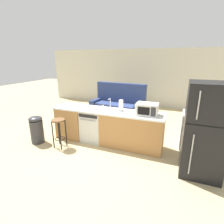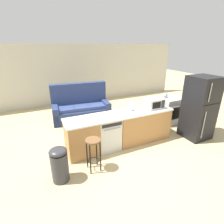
{
  "view_description": "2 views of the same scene",
  "coord_description": "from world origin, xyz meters",
  "px_view_note": "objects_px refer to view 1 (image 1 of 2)",
  "views": [
    {
      "loc": [
        1.86,
        -3.95,
        2.17
      ],
      "look_at": [
        0.22,
        0.18,
        0.81
      ],
      "focal_mm": 28.0,
      "sensor_mm": 36.0,
      "label": 1
    },
    {
      "loc": [
        -1.85,
        -3.69,
        2.57
      ],
      "look_at": [
        -0.01,
        0.22,
        0.89
      ],
      "focal_mm": 28.0,
      "sensor_mm": 36.0,
      "label": 2
    }
  ],
  "objects_px": {
    "kettle": "(193,108)",
    "bar_stool": "(59,127)",
    "refrigerator": "(205,131)",
    "couch": "(118,106)",
    "microwave": "(147,109)",
    "soap_bottle": "(103,108)",
    "paper_towel_roll": "(121,106)",
    "dishwasher": "(94,126)",
    "stove_range": "(197,131)",
    "trash_bin": "(37,129)"
  },
  "relations": [
    {
      "from": "refrigerator",
      "to": "stove_range",
      "type": "bearing_deg",
      "value": 89.99
    },
    {
      "from": "dishwasher",
      "to": "stove_range",
      "type": "xyz_separation_m",
      "value": [
        2.6,
        0.55,
        0.03
      ]
    },
    {
      "from": "couch",
      "to": "trash_bin",
      "type": "bearing_deg",
      "value": -113.09
    },
    {
      "from": "dishwasher",
      "to": "stove_range",
      "type": "distance_m",
      "value": 2.66
    },
    {
      "from": "bar_stool",
      "to": "paper_towel_roll",
      "type": "bearing_deg",
      "value": 28.8
    },
    {
      "from": "stove_range",
      "to": "refrigerator",
      "type": "xyz_separation_m",
      "value": [
        -0.0,
        -1.1,
        0.44
      ]
    },
    {
      "from": "bar_stool",
      "to": "dishwasher",
      "type": "bearing_deg",
      "value": 47.46
    },
    {
      "from": "dishwasher",
      "to": "refrigerator",
      "type": "height_order",
      "value": "refrigerator"
    },
    {
      "from": "bar_stool",
      "to": "kettle",
      "type": "bearing_deg",
      "value": 23.89
    },
    {
      "from": "couch",
      "to": "soap_bottle",
      "type": "bearing_deg",
      "value": -80.42
    },
    {
      "from": "microwave",
      "to": "bar_stool",
      "type": "distance_m",
      "value": 2.21
    },
    {
      "from": "refrigerator",
      "to": "paper_towel_roll",
      "type": "relative_size",
      "value": 6.35
    },
    {
      "from": "stove_range",
      "to": "trash_bin",
      "type": "bearing_deg",
      "value": -162.43
    },
    {
      "from": "dishwasher",
      "to": "soap_bottle",
      "type": "bearing_deg",
      "value": -8.48
    },
    {
      "from": "soap_bottle",
      "to": "stove_range",
      "type": "bearing_deg",
      "value": 14.55
    },
    {
      "from": "bar_stool",
      "to": "couch",
      "type": "xyz_separation_m",
      "value": [
        0.54,
        2.92,
        -0.14
      ]
    },
    {
      "from": "soap_bottle",
      "to": "couch",
      "type": "xyz_separation_m",
      "value": [
        -0.39,
        2.29,
        -0.58
      ]
    },
    {
      "from": "refrigerator",
      "to": "paper_towel_roll",
      "type": "xyz_separation_m",
      "value": [
        -1.85,
        0.63,
        0.14
      ]
    },
    {
      "from": "microwave",
      "to": "trash_bin",
      "type": "bearing_deg",
      "value": -165.85
    },
    {
      "from": "paper_towel_roll",
      "to": "soap_bottle",
      "type": "xyz_separation_m",
      "value": [
        -0.44,
        -0.13,
        -0.07
      ]
    },
    {
      "from": "microwave",
      "to": "paper_towel_roll",
      "type": "bearing_deg",
      "value": 173.11
    },
    {
      "from": "soap_bottle",
      "to": "dishwasher",
      "type": "bearing_deg",
      "value": 171.52
    },
    {
      "from": "dishwasher",
      "to": "couch",
      "type": "xyz_separation_m",
      "value": [
        -0.08,
        2.24,
        -0.03
      ]
    },
    {
      "from": "stove_range",
      "to": "trash_bin",
      "type": "distance_m",
      "value": 4.13
    },
    {
      "from": "paper_towel_roll",
      "to": "dishwasher",
      "type": "bearing_deg",
      "value": -173.93
    },
    {
      "from": "refrigerator",
      "to": "couch",
      "type": "relative_size",
      "value": 0.86
    },
    {
      "from": "microwave",
      "to": "kettle",
      "type": "relative_size",
      "value": 2.44
    },
    {
      "from": "paper_towel_roll",
      "to": "trash_bin",
      "type": "height_order",
      "value": "paper_towel_roll"
    },
    {
      "from": "refrigerator",
      "to": "trash_bin",
      "type": "relative_size",
      "value": 2.42
    },
    {
      "from": "refrigerator",
      "to": "kettle",
      "type": "distance_m",
      "value": 1.24
    },
    {
      "from": "stove_range",
      "to": "bar_stool",
      "type": "distance_m",
      "value": 3.44
    },
    {
      "from": "stove_range",
      "to": "microwave",
      "type": "xyz_separation_m",
      "value": [
        -1.17,
        -0.55,
        0.59
      ]
    },
    {
      "from": "trash_bin",
      "to": "microwave",
      "type": "bearing_deg",
      "value": 14.15
    },
    {
      "from": "stove_range",
      "to": "trash_bin",
      "type": "xyz_separation_m",
      "value": [
        -3.93,
        -1.25,
        -0.07
      ]
    },
    {
      "from": "microwave",
      "to": "soap_bottle",
      "type": "xyz_separation_m",
      "value": [
        -1.12,
        -0.04,
        -0.07
      ]
    },
    {
      "from": "microwave",
      "to": "trash_bin",
      "type": "relative_size",
      "value": 0.68
    },
    {
      "from": "trash_bin",
      "to": "couch",
      "type": "height_order",
      "value": "couch"
    },
    {
      "from": "kettle",
      "to": "bar_stool",
      "type": "height_order",
      "value": "kettle"
    },
    {
      "from": "soap_bottle",
      "to": "bar_stool",
      "type": "xyz_separation_m",
      "value": [
        -0.93,
        -0.63,
        -0.44
      ]
    },
    {
      "from": "microwave",
      "to": "bar_stool",
      "type": "height_order",
      "value": "microwave"
    },
    {
      "from": "trash_bin",
      "to": "stove_range",
      "type": "bearing_deg",
      "value": 17.57
    },
    {
      "from": "dishwasher",
      "to": "refrigerator",
      "type": "distance_m",
      "value": 2.7
    },
    {
      "from": "refrigerator",
      "to": "trash_bin",
      "type": "height_order",
      "value": "refrigerator"
    },
    {
      "from": "microwave",
      "to": "refrigerator",
      "type": "bearing_deg",
      "value": -25.02
    },
    {
      "from": "microwave",
      "to": "soap_bottle",
      "type": "bearing_deg",
      "value": -177.7
    },
    {
      "from": "stove_range",
      "to": "couch",
      "type": "relative_size",
      "value": 0.43
    },
    {
      "from": "microwave",
      "to": "paper_towel_roll",
      "type": "height_order",
      "value": "paper_towel_roll"
    },
    {
      "from": "kettle",
      "to": "trash_bin",
      "type": "bearing_deg",
      "value": -159.94
    },
    {
      "from": "refrigerator",
      "to": "dishwasher",
      "type": "bearing_deg",
      "value": 168.07
    },
    {
      "from": "stove_range",
      "to": "couch",
      "type": "xyz_separation_m",
      "value": [
        -2.68,
        1.7,
        -0.06
      ]
    }
  ]
}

